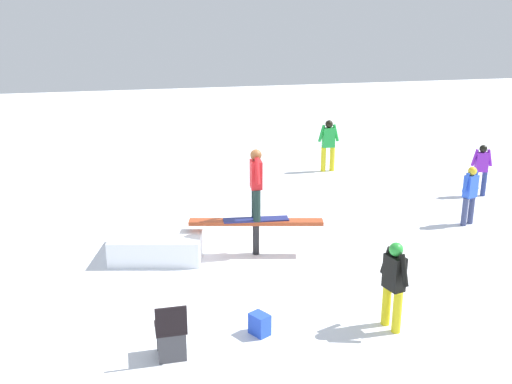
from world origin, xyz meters
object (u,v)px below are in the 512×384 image
main_rider_on_rail (256,185)px  bystander_purple (481,167)px  bystander_green (328,143)px  backpack_on_snow (260,324)px  bystander_black (394,281)px  rail_feature (256,225)px  bystander_blue (470,192)px  folding_chair (171,332)px

main_rider_on_rail → bystander_purple: main_rider_on_rail is taller
bystander_green → backpack_on_snow: 10.19m
bystander_purple → backpack_on_snow: 9.46m
bystander_black → backpack_on_snow: bearing=69.2°
backpack_on_snow → bystander_black: bearing=52.7°
rail_feature → bystander_purple: (6.99, 2.32, 0.17)m
rail_feature → backpack_on_snow: rail_feature is taller
bystander_black → bystander_purple: 8.11m
bystander_blue → backpack_on_snow: (-6.07, -3.44, -0.62)m
bystander_black → main_rider_on_rail: bearing=9.7°
rail_feature → bystander_green: (4.00, 5.92, 0.28)m
rail_feature → main_rider_on_rail: 0.86m
folding_chair → backpack_on_snow: (1.39, 0.29, -0.24)m
bystander_green → rail_feature: bearing=-119.9°
rail_feature → main_rider_on_rail: main_rider_on_rail is taller
bystander_black → folding_chair: bystander_black is taller
rail_feature → bystander_green: size_ratio=1.65×
main_rider_on_rail → bystander_purple: size_ratio=1.03×
bystander_purple → bystander_green: bearing=146.8°
folding_chair → backpack_on_snow: bearing=-166.5°
bystander_green → bystander_blue: size_ratio=1.16×
bystander_purple → folding_chair: bystander_purple is taller
folding_chair → bystander_black: bearing=-179.5°
bystander_purple → bystander_blue: bystander_purple is taller
rail_feature → folding_chair: size_ratio=3.08×
bystander_black → bystander_green: bystander_green is taller
bystander_purple → backpack_on_snow: bystander_purple is taller
rail_feature → backpack_on_snow: (-0.78, -3.05, -0.47)m
bystander_black → bystander_green: bearing=-26.9°
rail_feature → bystander_purple: bearing=33.7°
bystander_black → backpack_on_snow: (-2.04, 0.37, -0.64)m
rail_feature → folding_chair: (-2.16, -3.34, -0.22)m
bystander_blue → backpack_on_snow: bystander_blue is taller
main_rider_on_rail → bystander_green: bearing=64.1°
rail_feature → bystander_black: 3.65m
bystander_blue → backpack_on_snow: 7.01m
bystander_green → folding_chair: bearing=-119.5°
main_rider_on_rail → bystander_blue: size_ratio=1.05×
main_rider_on_rail → bystander_purple: bearing=26.5°
bystander_black → bystander_purple: bystander_black is taller
rail_feature → bystander_purple: bystander_purple is taller
bystander_black → folding_chair: bearing=78.1°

